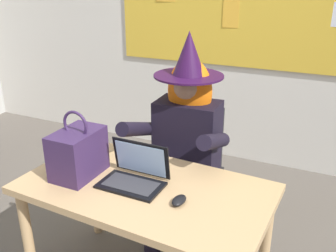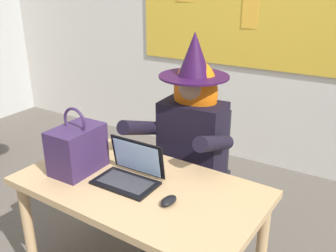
{
  "view_description": "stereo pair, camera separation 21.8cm",
  "coord_description": "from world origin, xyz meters",
  "px_view_note": "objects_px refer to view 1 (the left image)",
  "views": [
    {
      "loc": [
        0.91,
        -1.57,
        1.74
      ],
      "look_at": [
        0.05,
        0.27,
        0.93
      ],
      "focal_mm": 40.23,
      "sensor_mm": 36.0,
      "label": 1
    },
    {
      "loc": [
        1.1,
        -1.46,
        1.74
      ],
      "look_at": [
        0.05,
        0.27,
        0.93
      ],
      "focal_mm": 40.23,
      "sensor_mm": 36.0,
      "label": 2
    }
  ],
  "objects_px": {
    "desk_main": "(145,200)",
    "handbag": "(78,153)",
    "person_costumed": "(184,131)",
    "computer_mouse": "(179,200)",
    "chair_at_desk": "(191,162)",
    "laptop": "(135,174)"
  },
  "relations": [
    {
      "from": "desk_main",
      "to": "handbag",
      "type": "distance_m",
      "value": 0.45
    },
    {
      "from": "desk_main",
      "to": "handbag",
      "type": "bearing_deg",
      "value": -173.01
    },
    {
      "from": "person_costumed",
      "to": "computer_mouse",
      "type": "bearing_deg",
      "value": 18.19
    },
    {
      "from": "chair_at_desk",
      "to": "handbag",
      "type": "height_order",
      "value": "handbag"
    },
    {
      "from": "desk_main",
      "to": "chair_at_desk",
      "type": "height_order",
      "value": "chair_at_desk"
    },
    {
      "from": "person_costumed",
      "to": "computer_mouse",
      "type": "distance_m",
      "value": 0.73
    },
    {
      "from": "desk_main",
      "to": "laptop",
      "type": "relative_size",
      "value": 4.0
    },
    {
      "from": "person_costumed",
      "to": "computer_mouse",
      "type": "height_order",
      "value": "person_costumed"
    },
    {
      "from": "laptop",
      "to": "chair_at_desk",
      "type": "bearing_deg",
      "value": 87.44
    },
    {
      "from": "desk_main",
      "to": "person_costumed",
      "type": "relative_size",
      "value": 0.94
    },
    {
      "from": "person_costumed",
      "to": "handbag",
      "type": "height_order",
      "value": "person_costumed"
    },
    {
      "from": "person_costumed",
      "to": "handbag",
      "type": "relative_size",
      "value": 3.79
    },
    {
      "from": "person_costumed",
      "to": "laptop",
      "type": "height_order",
      "value": "person_costumed"
    },
    {
      "from": "computer_mouse",
      "to": "desk_main",
      "type": "bearing_deg",
      "value": 165.19
    },
    {
      "from": "desk_main",
      "to": "laptop",
      "type": "bearing_deg",
      "value": 173.77
    },
    {
      "from": "chair_at_desk",
      "to": "laptop",
      "type": "relative_size",
      "value": 2.68
    },
    {
      "from": "person_costumed",
      "to": "laptop",
      "type": "xyz_separation_m",
      "value": [
        -0.04,
        -0.6,
        -0.04
      ]
    },
    {
      "from": "laptop",
      "to": "handbag",
      "type": "height_order",
      "value": "handbag"
    },
    {
      "from": "desk_main",
      "to": "laptop",
      "type": "height_order",
      "value": "laptop"
    },
    {
      "from": "desk_main",
      "to": "computer_mouse",
      "type": "relative_size",
      "value": 13.0
    },
    {
      "from": "desk_main",
      "to": "computer_mouse",
      "type": "height_order",
      "value": "computer_mouse"
    },
    {
      "from": "handbag",
      "to": "chair_at_desk",
      "type": "bearing_deg",
      "value": 65.06
    }
  ]
}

